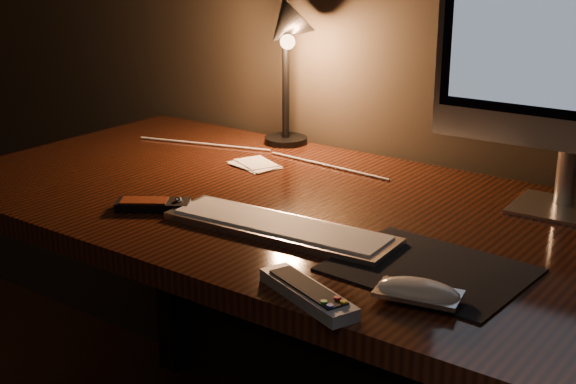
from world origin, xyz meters
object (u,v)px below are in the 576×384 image
Objects in this scene: tv_remote at (308,293)px; desk_lamp at (286,48)px; keyboard at (280,227)px; media_remote at (153,205)px; desk at (345,260)px; mouse at (418,295)px.

tv_remote is 0.55× the size of desk_lamp.
keyboard is 1.21× the size of desk_lamp.
media_remote is (-0.26, -0.05, 0.00)m from keyboard.
desk is 0.39m from media_remote.
tv_remote is at bearing -158.07° from mouse.
media_remote reaches higher than desk.
mouse is 0.87m from desk_lamp.
mouse is 0.58m from media_remote.
mouse is at bearing 54.69° from tv_remote.
media_remote is at bearing -176.41° from tv_remote.
media_remote is (-0.58, 0.06, -0.00)m from mouse.
desk_lamp reaches higher than keyboard.
mouse reaches higher than desk.
mouse is at bearing -45.09° from desk.
desk_lamp is at bearing 127.34° from mouse.
keyboard is 0.27m from tv_remote.
desk is 11.41× the size of media_remote.
desk is at bearing -16.69° from desk_lamp.
mouse is at bearing -39.59° from media_remote.
mouse is (0.32, -0.10, 0.00)m from keyboard.
desk is 0.26m from keyboard.
keyboard is 0.34m from mouse.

